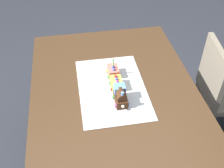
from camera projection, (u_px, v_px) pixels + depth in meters
The scene contains 8 objects.
ground_plane at pixel (114, 161), 2.14m from camera, with size 8.00×8.00×0.00m, color #2D3038.
dining_table at pixel (115, 104), 1.71m from camera, with size 1.40×1.00×0.74m.
chair at pixel (222, 91), 2.03m from camera, with size 0.45×0.45×0.86m.
cake_board at pixel (112, 88), 1.66m from camera, with size 0.60×0.40×0.00m, color silver.
cake_locomotive at pixel (121, 96), 1.54m from camera, with size 0.14×0.08×0.12m.
cake_car_flatbed_lemon at pixel (116, 83), 1.65m from camera, with size 0.10×0.08×0.07m.
cake_car_tanker_coral at pixel (113, 71), 1.74m from camera, with size 0.10×0.08×0.07m.
birthday_candle at pixel (113, 62), 1.68m from camera, with size 0.01×0.01×0.07m.
Camera 1 is at (-1.18, 0.22, 1.87)m, focal length 44.00 mm.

